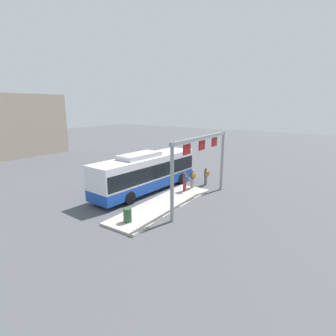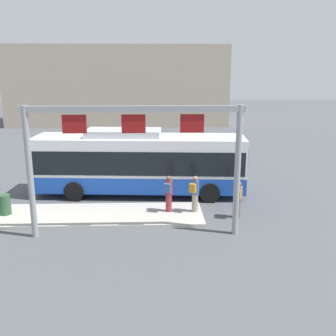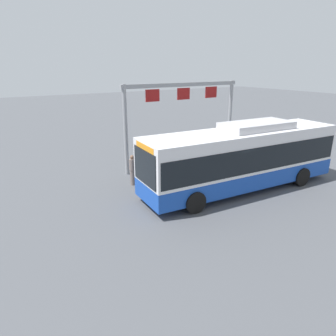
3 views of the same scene
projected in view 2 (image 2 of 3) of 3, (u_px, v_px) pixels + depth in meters
ground_plane at (140, 194)px, 20.95m from camera, size 120.00×120.00×0.00m
platform_curb at (92, 215)px, 17.71m from camera, size 10.00×2.80×0.16m
bus_main at (140, 161)px, 20.50m from camera, size 10.98×3.27×3.46m
person_boarding at (238, 199)px, 17.44m from camera, size 0.50×0.60×1.67m
person_waiting_near at (169, 193)px, 17.77m from camera, size 0.44×0.59×1.67m
person_waiting_mid at (195, 193)px, 17.74m from camera, size 0.53×0.61×1.67m
platform_sign_gantry at (134, 145)px, 14.93m from camera, size 8.41×0.24×5.20m
station_building at (119, 85)px, 46.33m from camera, size 24.84×8.00×8.92m
trash_bin at (5, 205)px, 17.54m from camera, size 0.52×0.52×0.90m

